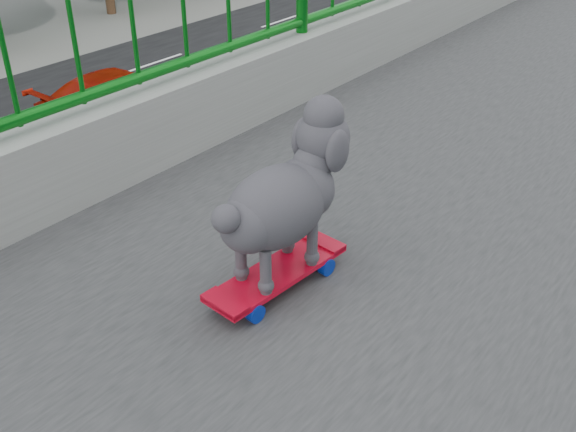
# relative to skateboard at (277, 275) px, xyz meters

# --- Properties ---
(skateboard) EXTENTS (0.17, 0.47, 0.06)m
(skateboard) POSITION_rel_skateboard_xyz_m (0.00, 0.00, 0.00)
(skateboard) COLOR red
(skateboard) RESTS_ON footbridge
(poodle) EXTENTS (0.24, 0.52, 0.43)m
(poodle) POSITION_rel_skateboard_xyz_m (0.00, 0.03, 0.25)
(poodle) COLOR #312E34
(poodle) RESTS_ON skateboard
(car_0) EXTENTS (1.69, 4.21, 1.43)m
(car_0) POSITION_rel_skateboard_xyz_m (-5.52, 11.02, -6.33)
(car_0) COLOR silver
(car_0) RESTS_ON ground
(car_1) EXTENTS (1.48, 4.23, 1.39)m
(car_1) POSITION_rel_skateboard_xyz_m (-8.72, 3.04, -6.35)
(car_1) COLOR #A7A7AC
(car_1) RESTS_ON ground
(car_3) EXTENTS (2.21, 5.44, 1.58)m
(car_3) POSITION_rel_skateboard_xyz_m (-15.12, 11.08, -6.26)
(car_3) COLOR #B71707
(car_3) RESTS_ON ground
(car_5) EXTENTS (1.70, 4.89, 1.61)m
(car_5) POSITION_rel_skateboard_xyz_m (-5.52, 16.95, -6.24)
(car_5) COLOR #B71707
(car_5) RESTS_ON ground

